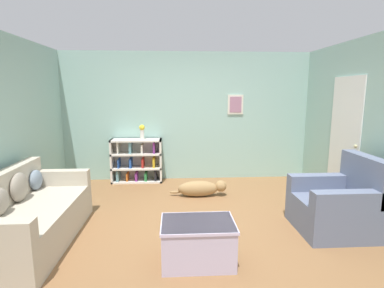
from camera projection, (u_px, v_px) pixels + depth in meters
The scene contains 9 objects.
ground_plane at pixel (194, 223), 4.19m from camera, with size 14.00×14.00×0.00m, color brown.
wall_back at pixel (187, 117), 6.17m from camera, with size 5.60×0.13×2.60m.
wall_right at pixel (378, 130), 4.13m from camera, with size 0.16×5.00×2.60m.
couch at pixel (28, 218), 3.56m from camera, with size 0.87×1.91×0.87m.
bookshelf at pixel (137, 161), 6.06m from camera, with size 1.01×0.33×0.87m.
recliner_chair at pixel (339, 205), 3.91m from camera, with size 0.96×0.90×1.00m.
coffee_table at pixel (198, 241), 3.18m from camera, with size 0.78×0.54×0.46m.
dog at pixel (201, 188), 5.23m from camera, with size 1.00×0.25×0.28m.
vase at pixel (142, 131), 5.94m from camera, with size 0.11×0.11×0.29m.
Camera 1 is at (-0.26, -3.92, 1.81)m, focal length 28.00 mm.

